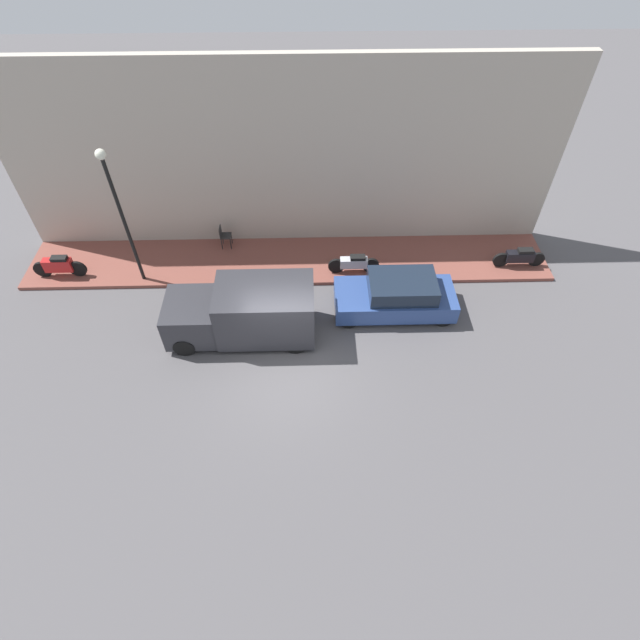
{
  "coord_description": "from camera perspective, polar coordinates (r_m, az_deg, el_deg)",
  "views": [
    {
      "loc": [
        -9.59,
        -0.8,
        12.36
      ],
      "look_at": [
        1.21,
        -1.08,
        0.6
      ],
      "focal_mm": 28.0,
      "sensor_mm": 36.0,
      "label": 1
    }
  ],
  "objects": [
    {
      "name": "building_facade",
      "position": [
        18.15,
        -3.99,
        17.9
      ],
      "size": [
        0.3,
        19.21,
        6.89
      ],
      "color": "#B2A899",
      "rests_on": "ground_plane"
    },
    {
      "name": "motorcycle_black",
      "position": [
        19.69,
        21.88,
        6.71
      ],
      "size": [
        0.3,
        1.9,
        0.77
      ],
      "color": "black",
      "rests_on": "sidewalk"
    },
    {
      "name": "streetlamp",
      "position": [
        17.27,
        -22.13,
        12.3
      ],
      "size": [
        0.32,
        0.32,
        5.02
      ],
      "color": "black",
      "rests_on": "sidewalk"
    },
    {
      "name": "ground_plane",
      "position": [
        15.67,
        -3.84,
        -4.83
      ],
      "size": [
        60.0,
        60.0,
        0.0
      ],
      "primitive_type": "plane",
      "color": "#514F51"
    },
    {
      "name": "scooter_silver",
      "position": [
        18.09,
        3.91,
        6.49
      ],
      "size": [
        0.3,
        1.84,
        0.73
      ],
      "color": "#B7B7BF",
      "rests_on": "sidewalk"
    },
    {
      "name": "sidewalk",
      "position": [
        18.91,
        -3.56,
        6.77
      ],
      "size": [
        2.59,
        19.21,
        0.13
      ],
      "color": "brown",
      "rests_on": "ground_plane"
    },
    {
      "name": "motorcycle_red",
      "position": [
        20.13,
        -27.68,
        5.5
      ],
      "size": [
        0.3,
        1.87,
        0.87
      ],
      "color": "#B21E1E",
      "rests_on": "sidewalk"
    },
    {
      "name": "delivery_van",
      "position": [
        15.86,
        -8.78,
        0.89
      ],
      "size": [
        1.9,
        4.67,
        1.95
      ],
      "color": "#2D2D33",
      "rests_on": "ground_plane"
    },
    {
      "name": "parked_car",
      "position": [
        16.85,
        8.72,
        2.73
      ],
      "size": [
        1.71,
        4.0,
        1.38
      ],
      "color": "#2D4784",
      "rests_on": "ground_plane"
    },
    {
      "name": "cafe_chair",
      "position": [
        19.46,
        -10.92,
        9.51
      ],
      "size": [
        0.4,
        0.4,
        0.88
      ],
      "color": "#262626",
      "rests_on": "sidewalk"
    }
  ]
}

